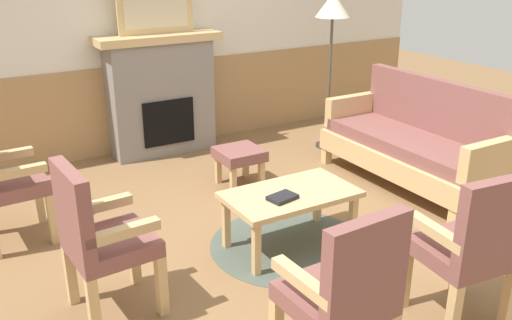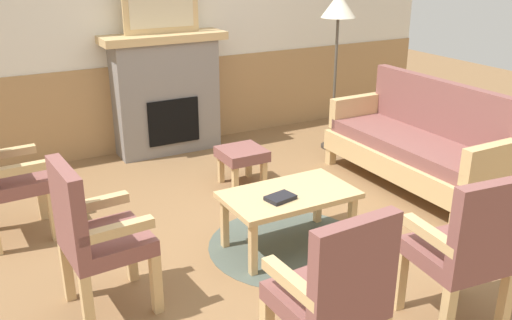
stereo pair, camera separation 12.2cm
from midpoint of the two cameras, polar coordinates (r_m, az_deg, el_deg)
name	(u,v)px [view 1 (the left image)]	position (r m, az deg, el deg)	size (l,w,h in m)	color
ground_plane	(279,241)	(4.32, 1.57, -8.28)	(14.00, 14.00, 0.00)	olive
wall_back	(148,28)	(6.18, -11.54, 13.11)	(7.20, 0.14, 2.70)	silver
fireplace	(161,93)	(6.07, -10.30, 6.72)	(1.30, 0.44, 1.28)	gray
framed_picture	(155,6)	(5.91, -10.88, 15.27)	(0.80, 0.04, 0.56)	tan
couch	(413,144)	(5.37, 15.18, 1.59)	(0.70, 1.80, 0.98)	tan
coffee_table	(290,199)	(4.09, 2.68, -3.99)	(0.96, 0.56, 0.44)	tan
round_rug	(289,245)	(4.26, 2.60, -8.66)	(1.20, 1.20, 0.01)	#4C564C
book_on_table	(282,197)	(3.94, 1.85, -3.85)	(0.20, 0.14, 0.03)	black
footstool	(239,157)	(5.19, -2.38, 0.35)	(0.40, 0.40, 0.36)	tan
armchair_near_fireplace	(98,234)	(3.42, -16.83, -7.30)	(0.51, 0.51, 0.98)	tan
armchair_by_window_left	(0,176)	(4.52, -25.48, -1.51)	(0.51, 0.51, 0.98)	tan
armchair_front_left	(345,290)	(2.82, 7.86, -13.05)	(0.50, 0.50, 0.98)	tan
armchair_front_center	(472,243)	(3.40, 20.29, -8.00)	(0.53, 0.53, 0.98)	tan
floor_lamp_by_couch	(333,15)	(6.02, 7.26, 14.51)	(0.36, 0.36, 1.68)	#332D28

